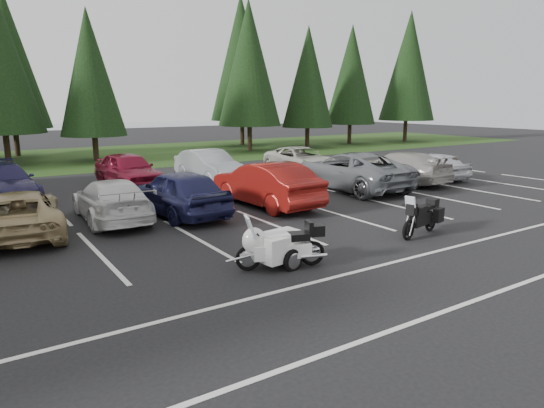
{
  "coord_description": "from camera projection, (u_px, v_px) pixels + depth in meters",
  "views": [
    {
      "loc": [
        -7.67,
        -11.29,
        3.84
      ],
      "look_at": [
        -0.63,
        -0.5,
        1.11
      ],
      "focal_mm": 32.0,
      "sensor_mm": 36.0,
      "label": 1
    }
  ],
  "objects": [
    {
      "name": "conifer_7",
      "position": [
        308.0,
        77.0,
        40.15
      ],
      "size": [
        4.27,
        4.27,
        9.94
      ],
      "color": "#332316",
      "rests_on": "ground"
    },
    {
      "name": "car_near_7",
      "position": [
        400.0,
        167.0,
        23.2
      ],
      "size": [
        2.3,
        5.22,
        1.49
      ],
      "primitive_type": "imported",
      "rotation": [
        0.0,
        0.0,
        3.18
      ],
      "color": "#9F9991",
      "rests_on": "ground"
    },
    {
      "name": "car_far_3",
      "position": [
        209.0,
        166.0,
        23.45
      ],
      "size": [
        1.81,
        4.73,
        1.54
      ],
      "primitive_type": "imported",
      "rotation": [
        0.0,
        0.0,
        0.04
      ],
      "color": "gray",
      "rests_on": "ground"
    },
    {
      "name": "car_near_8",
      "position": [
        433.0,
        165.0,
        24.49
      ],
      "size": [
        1.96,
        4.09,
        1.35
      ],
      "primitive_type": "imported",
      "rotation": [
        0.0,
        0.0,
        3.05
      ],
      "color": "silver",
      "rests_on": "ground"
    },
    {
      "name": "conifer_back_b",
      "position": [
        7.0,
        57.0,
        33.13
      ],
      "size": [
        4.97,
        4.97,
        11.58
      ],
      "color": "#332316",
      "rests_on": "ground"
    },
    {
      "name": "car_near_4",
      "position": [
        179.0,
        192.0,
        16.52
      ],
      "size": [
        2.27,
        4.85,
        1.6
      ],
      "primitive_type": "imported",
      "rotation": [
        0.0,
        0.0,
        3.22
      ],
      "color": "#191A3E",
      "rests_on": "ground"
    },
    {
      "name": "ground",
      "position": [
        281.0,
        236.0,
        14.14
      ],
      "size": [
        120.0,
        120.0,
        0.0
      ],
      "primitive_type": "plane",
      "color": "black",
      "rests_on": "ground"
    },
    {
      "name": "cargo_trailer",
      "position": [
        280.0,
        249.0,
        11.5
      ],
      "size": [
        1.84,
        1.18,
        0.8
      ],
      "primitive_type": null,
      "rotation": [
        0.0,
        0.0,
        0.12
      ],
      "color": "white",
      "rests_on": "ground"
    },
    {
      "name": "car_near_5",
      "position": [
        266.0,
        184.0,
        18.01
      ],
      "size": [
        2.06,
        5.12,
        1.65
      ],
      "primitive_type": "imported",
      "rotation": [
        0.0,
        0.0,
        3.2
      ],
      "color": "maroon",
      "rests_on": "ground"
    },
    {
      "name": "car_near_6",
      "position": [
        350.0,
        171.0,
        21.43
      ],
      "size": [
        2.77,
        5.99,
        1.66
      ],
      "primitive_type": "imported",
      "rotation": [
        0.0,
        0.0,
        3.14
      ],
      "color": "slate",
      "rests_on": "ground"
    },
    {
      "name": "conifer_8",
      "position": [
        351.0,
        75.0,
        43.67
      ],
      "size": [
        4.53,
        4.53,
        10.56
      ],
      "color": "#332316",
      "rests_on": "ground"
    },
    {
      "name": "car_near_2",
      "position": [
        19.0,
        214.0,
        13.98
      ],
      "size": [
        2.67,
        4.99,
        1.33
      ],
      "primitive_type": "imported",
      "rotation": [
        0.0,
        0.0,
        3.04
      ],
      "color": "tan",
      "rests_on": "ground"
    },
    {
      "name": "touring_motorcycle",
      "position": [
        281.0,
        241.0,
        11.26
      ],
      "size": [
        2.49,
        1.46,
        1.32
      ],
      "primitive_type": null,
      "rotation": [
        0.0,
        0.0,
        -0.33
      ],
      "color": "white",
      "rests_on": "ground"
    },
    {
      "name": "conifer_back_c",
      "position": [
        241.0,
        58.0,
        42.02
      ],
      "size": [
        5.5,
        5.5,
        12.81
      ],
      "color": "#332316",
      "rests_on": "ground"
    },
    {
      "name": "car_near_3",
      "position": [
        111.0,
        200.0,
        15.81
      ],
      "size": [
        2.13,
        4.8,
        1.37
      ],
      "primitive_type": "imported",
      "rotation": [
        0.0,
        0.0,
        3.1
      ],
      "color": "silver",
      "rests_on": "ground"
    },
    {
      "name": "grass_strip",
      "position": [
        88.0,
        157.0,
        33.8
      ],
      "size": [
        80.0,
        16.0,
        0.01
      ],
      "primitive_type": "cube",
      "color": "#1D3C13",
      "rests_on": "ground"
    },
    {
      "name": "car_far_2",
      "position": [
        128.0,
        170.0,
        21.89
      ],
      "size": [
        2.28,
        4.82,
        1.59
      ],
      "primitive_type": "imported",
      "rotation": [
        0.0,
        0.0,
        0.09
      ],
      "color": "maroon",
      "rests_on": "ground"
    },
    {
      "name": "adventure_motorcycle",
      "position": [
        421.0,
        214.0,
        14.01
      ],
      "size": [
        2.23,
        1.19,
        1.29
      ],
      "primitive_type": null,
      "rotation": [
        0.0,
        0.0,
        0.22
      ],
      "color": "black",
      "rests_on": "ground"
    },
    {
      "name": "car_far_1",
      "position": [
        2.0,
        183.0,
        18.75
      ],
      "size": [
        2.55,
        5.29,
        1.49
      ],
      "primitive_type": "imported",
      "rotation": [
        0.0,
        0.0,
        0.09
      ],
      "color": "#1E1A41",
      "rests_on": "ground"
    },
    {
      "name": "car_far_4",
      "position": [
        301.0,
        160.0,
        26.61
      ],
      "size": [
        2.58,
        5.11,
        1.39
      ],
      "primitive_type": "imported",
      "rotation": [
        0.0,
        0.0,
        -0.06
      ],
      "color": "beige",
      "rests_on": "ground"
    },
    {
      "name": "conifer_5",
      "position": [
        90.0,
        72.0,
        30.67
      ],
      "size": [
        4.14,
        4.14,
        9.63
      ],
      "color": "#332316",
      "rests_on": "ground"
    },
    {
      "name": "conifer_6",
      "position": [
        249.0,
        63.0,
        37.27
      ],
      "size": [
        4.93,
        4.93,
        11.48
      ],
      "color": "#332316",
      "rests_on": "ground"
    },
    {
      "name": "conifer_9",
      "position": [
        409.0,
        66.0,
        45.62
      ],
      "size": [
        5.19,
        5.19,
        12.1
      ],
      "color": "#332316",
      "rests_on": "ground"
    },
    {
      "name": "lake_water",
      "position": [
        64.0,
        132.0,
        61.34
      ],
      "size": [
        70.0,
        50.0,
        0.02
      ],
      "primitive_type": "cube",
      "color": "slate",
      "rests_on": "ground"
    },
    {
      "name": "stall_markings",
      "position": [
        246.0,
        221.0,
        15.78
      ],
      "size": [
        32.0,
        16.0,
        0.01
      ],
      "primitive_type": "cube",
      "color": "silver",
      "rests_on": "ground"
    }
  ]
}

